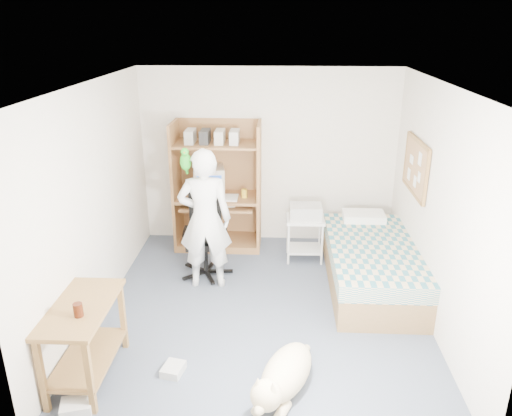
% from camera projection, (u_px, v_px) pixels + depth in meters
% --- Properties ---
extents(floor, '(4.00, 4.00, 0.00)m').
position_uv_depth(floor, '(263.00, 310.00, 5.66)').
color(floor, '#414B58').
rests_on(floor, ground).
extents(wall_back, '(3.60, 0.02, 2.50)m').
position_uv_depth(wall_back, '(268.00, 157.00, 7.08)').
color(wall_back, silver).
rests_on(wall_back, floor).
extents(wall_right, '(0.02, 4.00, 2.50)m').
position_uv_depth(wall_right, '(438.00, 210.00, 5.13)').
color(wall_right, silver).
rests_on(wall_right, floor).
extents(wall_left, '(0.02, 4.00, 2.50)m').
position_uv_depth(wall_left, '(94.00, 204.00, 5.30)').
color(wall_left, silver).
rests_on(wall_left, floor).
extents(ceiling, '(3.60, 4.00, 0.02)m').
position_uv_depth(ceiling, '(264.00, 85.00, 4.77)').
color(ceiling, white).
rests_on(ceiling, wall_back).
extents(computer_hutch, '(1.20, 0.63, 1.80)m').
position_uv_depth(computer_hutch, '(218.00, 191.00, 7.02)').
color(computer_hutch, brown).
rests_on(computer_hutch, floor).
extents(bed, '(1.02, 2.02, 0.66)m').
position_uv_depth(bed, '(371.00, 265.00, 6.07)').
color(bed, brown).
rests_on(bed, floor).
extents(side_desk, '(0.50, 1.00, 0.75)m').
position_uv_depth(side_desk, '(84.00, 331.00, 4.44)').
color(side_desk, brown).
rests_on(side_desk, floor).
extents(corkboard, '(0.04, 0.94, 0.66)m').
position_uv_depth(corkboard, '(416.00, 167.00, 5.90)').
color(corkboard, '#A17348').
rests_on(corkboard, wall_right).
extents(office_chair, '(0.59, 0.59, 1.04)m').
position_uv_depth(office_chair, '(206.00, 246.00, 6.37)').
color(office_chair, black).
rests_on(office_chair, floor).
extents(person, '(0.66, 0.46, 1.73)m').
position_uv_depth(person, '(205.00, 219.00, 5.90)').
color(person, white).
rests_on(person, floor).
extents(parrot, '(0.13, 0.22, 0.35)m').
position_uv_depth(parrot, '(185.00, 160.00, 5.67)').
color(parrot, '#128014').
rests_on(parrot, person).
extents(dog, '(0.64, 1.09, 0.43)m').
position_uv_depth(dog, '(284.00, 375.00, 4.34)').
color(dog, beige).
rests_on(dog, floor).
extents(printer_cart, '(0.51, 0.41, 0.60)m').
position_uv_depth(printer_cart, '(305.00, 232.00, 6.72)').
color(printer_cart, silver).
rests_on(printer_cart, floor).
extents(printer, '(0.43, 0.33, 0.18)m').
position_uv_depth(printer, '(306.00, 212.00, 6.62)').
color(printer, '#A6A6A2').
rests_on(printer, printer_cart).
extents(crt_monitor, '(0.49, 0.50, 0.40)m').
position_uv_depth(crt_monitor, '(209.00, 180.00, 6.98)').
color(crt_monitor, beige).
rests_on(crt_monitor, computer_hutch).
extents(keyboard, '(0.47, 0.21, 0.03)m').
position_uv_depth(keyboard, '(219.00, 205.00, 6.93)').
color(keyboard, beige).
rests_on(keyboard, computer_hutch).
extents(pencil_cup, '(0.08, 0.08, 0.12)m').
position_uv_depth(pencil_cup, '(244.00, 193.00, 6.92)').
color(pencil_cup, gold).
rests_on(pencil_cup, computer_hutch).
extents(drink_glass, '(0.08, 0.08, 0.12)m').
position_uv_depth(drink_glass, '(78.00, 310.00, 4.17)').
color(drink_glass, '#3B1609').
rests_on(drink_glass, side_desk).
extents(floor_box_a, '(0.30, 0.26, 0.10)m').
position_uv_depth(floor_box_a, '(76.00, 407.00, 4.17)').
color(floor_box_a, white).
rests_on(floor_box_a, floor).
extents(floor_box_b, '(0.22, 0.25, 0.08)m').
position_uv_depth(floor_box_b, '(173.00, 369.00, 4.63)').
color(floor_box_b, '#B0B1AC').
rests_on(floor_box_b, floor).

